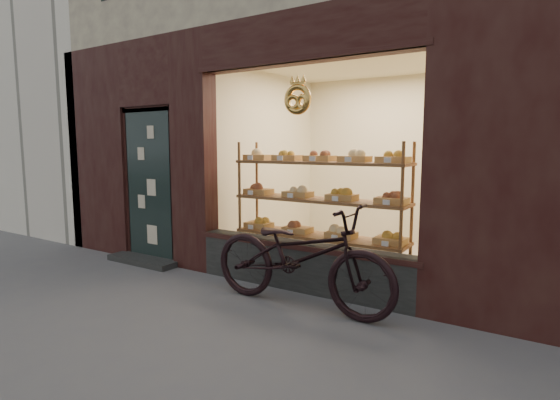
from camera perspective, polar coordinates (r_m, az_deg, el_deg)
The scene contains 4 objects.
ground at distance 3.95m, azimuth -19.92°, elevation -18.11°, with size 90.00×90.00×0.00m, color #565656.
neighbor_left at distance 14.90m, azimuth -26.72°, elevation 17.40°, with size 12.00×7.00×9.00m, color silver.
display_shelf at distance 5.33m, azimuth 5.12°, elevation -1.27°, with size 2.20×0.45×1.70m.
bicycle at distance 4.47m, azimuth 2.60°, elevation -7.28°, with size 0.72×2.07×1.09m, color black.
Camera 1 is at (2.88, -2.13, 1.66)m, focal length 28.00 mm.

